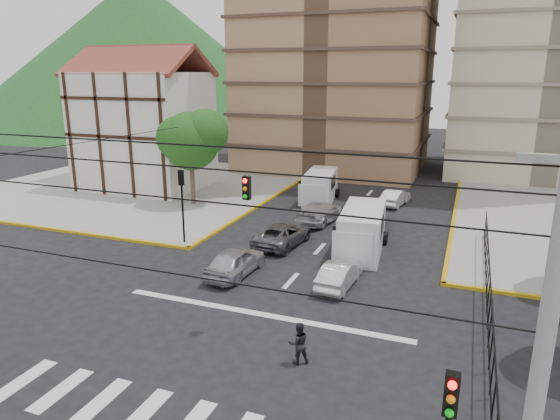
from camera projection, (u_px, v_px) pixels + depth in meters
The scene contains 20 objects.
ground at pixel (249, 327), 20.23m from camera, with size 160.00×160.00×0.00m, color black.
sidewalk_nw at pixel (139, 186), 45.11m from camera, with size 26.00×26.00×0.15m, color gray.
crosswalk_stripes at pixel (166, 420), 14.83m from camera, with size 12.00×2.40×0.01m, color silver.
stop_line at pixel (261, 314), 21.31m from camera, with size 13.00×0.40×0.01m, color silver.
tudor_building at pixel (144, 129), 43.39m from camera, with size 10.80×8.05×12.23m.
distant_hill at pixel (141, 51), 98.48m from camera, with size 70.00×70.00×28.00m, color #1B511B.
park_fence at pixel (486, 316), 21.18m from camera, with size 0.10×22.50×1.66m, color black, non-canonical shape.
tree_tudor at pixel (192, 138), 37.36m from camera, with size 5.39×4.40×7.43m.
traffic_light_nw at pixel (182, 194), 29.12m from camera, with size 0.28×0.22×4.40m.
traffic_light_hanging at pixel (222, 198), 16.83m from camera, with size 18.00×9.12×0.92m.
utility_pole_se at pixel (532, 419), 7.76m from camera, with size 1.40×0.28×9.00m.
van_right_lane at pixel (361, 233), 28.15m from camera, with size 2.78×5.86×2.55m.
van_left_lane at pixel (319, 188), 39.50m from camera, with size 2.72×5.55×2.40m.
car_silver_front_left at pixel (235, 261), 25.30m from camera, with size 1.69×4.21×1.43m, color #B1B1B6.
car_white_front_right at pixel (339, 274), 23.97m from camera, with size 1.30×3.72×1.23m, color silver.
car_grey_mid_left at pixel (283, 234), 29.74m from camera, with size 2.18×4.72×1.31m, color #5B5D63.
car_silver_rear_left at pixel (320, 212), 34.28m from camera, with size 2.02×4.97×1.44m, color #B4B4B9.
car_darkgrey_mid_right at pixel (373, 216), 33.49m from camera, with size 1.64×4.08×1.39m, color #28282B.
car_white_rear_right at pixel (395, 197), 38.66m from camera, with size 1.33×3.82×1.26m, color white.
pedestrian_crosswalk at pixel (299, 343), 17.56m from camera, with size 0.75×0.59×1.55m, color black.
Camera 1 is at (7.69, -16.58, 9.98)m, focal length 32.00 mm.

